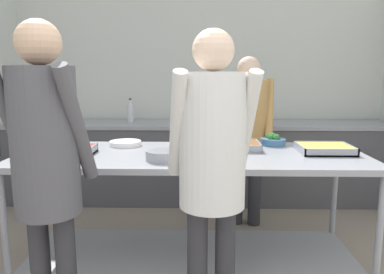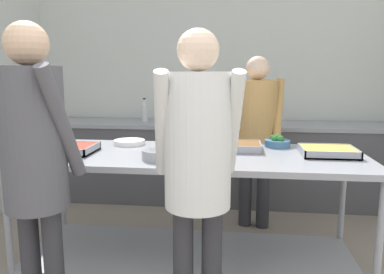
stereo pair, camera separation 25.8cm
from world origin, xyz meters
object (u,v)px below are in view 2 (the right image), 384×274
object	(u,v)px
serving_tray_roast	(230,146)
guest_serving_right	(34,152)
serving_tray_greens	(328,152)
serving_tray_vegetables	(63,149)
plate_stack	(129,142)
sauce_pan	(160,154)
water_bottle	(145,111)
broccoli_bowl	(277,142)
guest_serving_left	(198,155)
cook_behind_counter	(256,125)

from	to	relation	value
serving_tray_roast	guest_serving_right	distance (m)	1.40
serving_tray_greens	serving_tray_vegetables	bearing A→B (deg)	-176.04
serving_tray_greens	plate_stack	bearing A→B (deg)	171.40
serving_tray_vegetables	sauce_pan	xyz separation A→B (m)	(0.73, -0.14, 0.01)
serving_tray_greens	water_bottle	world-z (taller)	water_bottle
serving_tray_vegetables	plate_stack	size ratio (longest dim) A/B	1.81
sauce_pan	broccoli_bowl	distance (m)	0.97
serving_tray_vegetables	broccoli_bowl	size ratio (longest dim) A/B	2.33
serving_tray_vegetables	plate_stack	bearing A→B (deg)	42.30
serving_tray_greens	water_bottle	bearing A→B (deg)	137.36
guest_serving_left	plate_stack	bearing A→B (deg)	123.58
serving_tray_vegetables	broccoli_bowl	xyz separation A→B (m)	(1.54, 0.39, 0.01)
plate_stack	guest_serving_left	bearing A→B (deg)	-56.42
serving_tray_vegetables	serving_tray_greens	size ratio (longest dim) A/B	1.22
broccoli_bowl	guest_serving_right	distance (m)	1.76
serving_tray_roast	cook_behind_counter	world-z (taller)	cook_behind_counter
guest_serving_right	water_bottle	xyz separation A→B (m)	(-0.05, 2.45, -0.04)
guest_serving_left	sauce_pan	bearing A→B (deg)	121.66
serving_tray_vegetables	broccoli_bowl	bearing A→B (deg)	14.25
sauce_pan	water_bottle	bearing A→B (deg)	106.87
plate_stack	water_bottle	bearing A→B (deg)	98.66
guest_serving_left	broccoli_bowl	bearing A→B (deg)	63.35
broccoli_bowl	guest_serving_right	size ratio (longest dim) A/B	0.12
serving_tray_greens	guest_serving_right	size ratio (longest dim) A/B	0.22
serving_tray_vegetables	plate_stack	distance (m)	0.52
plate_stack	guest_serving_right	xyz separation A→B (m)	(-0.15, -1.13, 0.16)
serving_tray_vegetables	plate_stack	world-z (taller)	serving_tray_vegetables
serving_tray_roast	broccoli_bowl	distance (m)	0.40
cook_behind_counter	serving_tray_greens	bearing A→B (deg)	-61.00
serving_tray_vegetables	guest_serving_left	world-z (taller)	guest_serving_left
serving_tray_roast	guest_serving_left	xyz separation A→B (m)	(-0.15, -0.86, 0.12)
plate_stack	serving_tray_greens	xyz separation A→B (m)	(1.47, -0.22, 0.01)
broccoli_bowl	water_bottle	xyz separation A→B (m)	(-1.36, 1.28, 0.10)
plate_stack	guest_serving_right	size ratio (longest dim) A/B	0.15
sauce_pan	water_bottle	world-z (taller)	water_bottle
guest_serving_left	serving_tray_greens	bearing A→B (deg)	42.33
cook_behind_counter	water_bottle	size ratio (longest dim) A/B	5.94
plate_stack	guest_serving_left	world-z (taller)	guest_serving_left
sauce_pan	cook_behind_counter	bearing A→B (deg)	58.02
serving_tray_vegetables	cook_behind_counter	xyz separation A→B (m)	(1.41, 0.94, 0.07)
serving_tray_roast	broccoli_bowl	world-z (taller)	broccoli_bowl
serving_tray_roast	cook_behind_counter	xyz separation A→B (m)	(0.23, 0.71, 0.07)
serving_tray_roast	guest_serving_right	xyz separation A→B (m)	(-0.95, -1.01, 0.15)
water_bottle	serving_tray_vegetables	bearing A→B (deg)	-96.34
sauce_pan	guest_serving_left	size ratio (longest dim) A/B	0.22
serving_tray_greens	serving_tray_roast	bearing A→B (deg)	171.07
serving_tray_vegetables	broccoli_bowl	world-z (taller)	broccoli_bowl
sauce_pan	cook_behind_counter	xyz separation A→B (m)	(0.67, 1.08, 0.05)
broccoli_bowl	cook_behind_counter	world-z (taller)	cook_behind_counter
serving_tray_roast	serving_tray_greens	xyz separation A→B (m)	(0.68, -0.11, -0.00)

